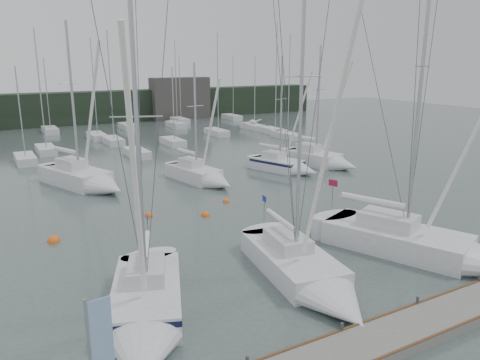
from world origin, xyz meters
name	(u,v)px	position (x,y,z in m)	size (l,w,h in m)	color
ground	(315,283)	(0.00, 0.00, 0.00)	(160.00, 160.00, 0.00)	#485855
dock	(400,333)	(0.00, -5.00, 0.20)	(24.00, 2.00, 0.40)	slate
far_treeline	(69,108)	(0.00, 62.00, 2.50)	(90.00, 4.00, 5.00)	black
far_building_right	(180,98)	(18.00, 60.00, 3.50)	(10.00, 3.00, 7.00)	#43403D
mast_forest	(97,138)	(-0.01, 43.49, 0.48)	(50.25, 27.96, 14.75)	silver
sailboat_near_left	(145,316)	(-8.02, 0.19, 0.56)	(5.55, 8.86, 13.49)	silver
sailboat_near_center	(312,279)	(-0.51, -0.37, 0.51)	(4.28, 9.79, 15.81)	silver
sailboat_near_right	(440,250)	(7.06, -1.12, 0.59)	(6.90, 10.92, 16.41)	silver
sailboat_mid_b	(89,181)	(-5.56, 21.84, 0.64)	(5.89, 9.48, 13.73)	silver
sailboat_mid_c	(204,177)	(3.14, 18.81, 0.54)	(3.75, 7.73, 10.46)	silver
sailboat_mid_d	(288,166)	(11.48, 18.66, 0.54)	(4.42, 7.06, 10.99)	silver
sailboat_mid_e	(325,161)	(15.91, 18.75, 0.59)	(4.43, 8.07, 12.06)	silver
buoy_a	(149,216)	(-3.59, 12.96, 0.00)	(0.53, 0.53, 0.53)	orange
buoy_b	(226,202)	(2.32, 13.26, 0.00)	(0.51, 0.51, 0.51)	orange
buoy_c	(54,241)	(-9.75, 11.33, 0.00)	(0.71, 0.71, 0.71)	orange
seagull	(253,122)	(-2.17, 2.11, 7.35)	(1.01, 0.49, 0.20)	white
buoy_d	(205,215)	(-0.31, 11.23, 0.00)	(0.58, 0.58, 0.58)	orange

